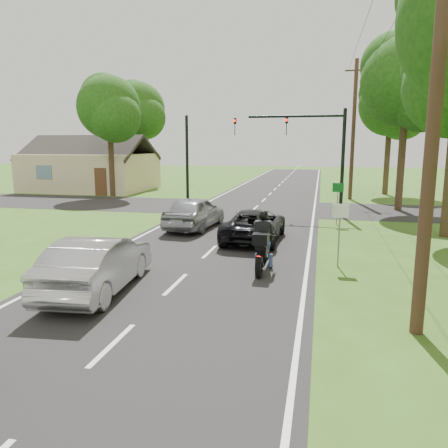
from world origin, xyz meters
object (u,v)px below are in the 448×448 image
at_px(motorcycle_rider, 263,247).
at_px(utility_pole_near, 436,91).
at_px(dark_suv, 254,225).
at_px(sign_green, 338,193).
at_px(silver_suv, 195,212).
at_px(sign_white, 340,220).
at_px(silver_sedan, 98,264).
at_px(utility_pole_far, 353,130).
at_px(traffic_signal, 310,143).

distance_m(motorcycle_rider, utility_pole_near, 7.01).
relative_size(dark_suv, sign_green, 2.27).
bearing_deg(utility_pole_near, silver_suv, 127.71).
bearing_deg(dark_suv, motorcycle_rider, 103.38).
bearing_deg(sign_white, motorcycle_rider, -156.30).
bearing_deg(dark_suv, silver_sedan, 67.77).
xyz_separation_m(dark_suv, silver_suv, (-3.23, 2.04, 0.12)).
bearing_deg(dark_suv, sign_white, 135.85).
relative_size(dark_suv, utility_pole_far, 0.48).
height_order(dark_suv, utility_pole_near, utility_pole_near).
distance_m(utility_pole_far, sign_green, 11.63).
bearing_deg(silver_suv, motorcycle_rider, 127.84).
xyz_separation_m(silver_sedan, utility_pole_near, (8.11, -1.00, 4.29)).
distance_m(dark_suv, sign_green, 5.86).
bearing_deg(traffic_signal, utility_pole_near, -79.86).
height_order(silver_suv, utility_pole_near, utility_pole_near).
xyz_separation_m(dark_suv, utility_pole_far, (4.84, 15.59, 4.40)).
height_order(silver_sedan, utility_pole_near, utility_pole_near).
xyz_separation_m(silver_sedan, sign_green, (6.81, 11.98, 0.81)).
height_order(utility_pole_far, sign_green, utility_pole_far).
distance_m(dark_suv, utility_pole_near, 10.66).
bearing_deg(utility_pole_near, sign_white, 106.76).
distance_m(silver_sedan, utility_pole_far, 24.76).
relative_size(motorcycle_rider, silver_sedan, 0.49).
distance_m(dark_suv, silver_suv, 3.82).
distance_m(silver_sedan, traffic_signal, 16.24).
bearing_deg(sign_green, silver_sedan, -119.63).
height_order(silver_sedan, silver_suv, silver_suv).
bearing_deg(traffic_signal, silver_sedan, -109.29).
height_order(traffic_signal, sign_white, traffic_signal).
distance_m(dark_suv, utility_pole_far, 16.91).
height_order(utility_pole_near, sign_white, utility_pole_near).
relative_size(motorcycle_rider, dark_suv, 0.48).
bearing_deg(traffic_signal, silver_suv, -133.21).
height_order(silver_suv, sign_green, sign_green).
distance_m(traffic_signal, sign_white, 11.39).
bearing_deg(utility_pole_near, dark_suv, 119.94).
xyz_separation_m(utility_pole_far, sign_white, (-1.50, -19.02, -3.49)).
relative_size(utility_pole_near, utility_pole_far, 1.00).
relative_size(traffic_signal, sign_green, 3.00).
bearing_deg(sign_green, utility_pole_far, 83.27).
bearing_deg(sign_green, traffic_signal, 117.38).
bearing_deg(sign_green, sign_white, -91.43).
distance_m(motorcycle_rider, traffic_signal, 12.57).
height_order(dark_suv, silver_sedan, silver_sedan).
xyz_separation_m(motorcycle_rider, dark_suv, (-0.94, 4.49, -0.11)).
relative_size(silver_sedan, sign_green, 2.22).
height_order(silver_suv, traffic_signal, traffic_signal).
distance_m(utility_pole_near, sign_green, 13.50).
relative_size(utility_pole_far, sign_white, 4.71).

